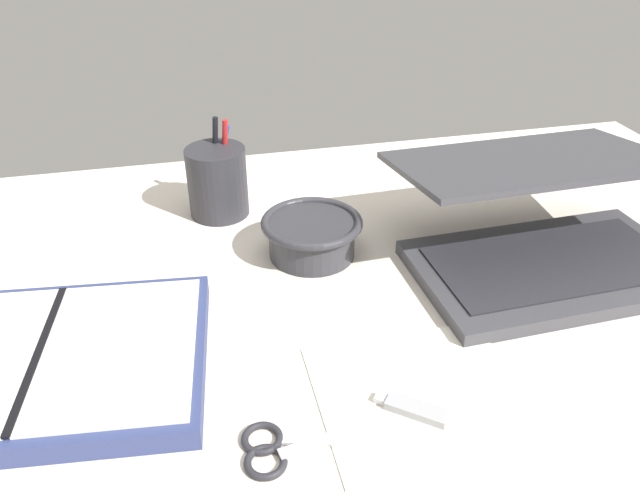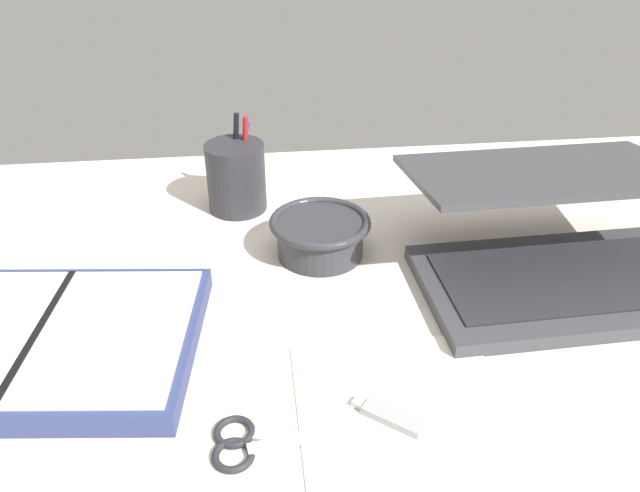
% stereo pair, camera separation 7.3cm
% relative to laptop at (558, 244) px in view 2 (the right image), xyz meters
% --- Properties ---
extents(desk_top, '(1.40, 1.00, 0.02)m').
position_rel_laptop_xyz_m(desk_top, '(-0.27, -0.06, -0.06)').
color(desk_top, beige).
rests_on(desk_top, ground).
extents(laptop, '(0.36, 0.31, 0.14)m').
position_rel_laptop_xyz_m(laptop, '(0.00, 0.00, 0.00)').
color(laptop, '#38383D').
rests_on(laptop, desk_top).
extents(bowl, '(0.13, 0.13, 0.05)m').
position_rel_laptop_xyz_m(bowl, '(-0.29, 0.09, -0.02)').
color(bowl, '#2D2D33').
rests_on(bowl, desk_top).
extents(pen_cup, '(0.09, 0.09, 0.14)m').
position_rel_laptop_xyz_m(pen_cup, '(-0.40, 0.23, 0.00)').
color(pen_cup, '#28282D').
rests_on(pen_cup, desk_top).
extents(planner, '(0.36, 0.28, 0.03)m').
position_rel_laptop_xyz_m(planner, '(-0.61, -0.07, -0.04)').
color(planner, navy).
rests_on(planner, desk_top).
extents(scissors, '(0.13, 0.07, 0.01)m').
position_rel_laptop_xyz_m(scissors, '(-0.39, -0.23, -0.05)').
color(scissors, '#B7B7BC').
rests_on(scissors, desk_top).
extents(paper_sheet_front, '(0.21, 0.29, 0.00)m').
position_rel_laptop_xyz_m(paper_sheet_front, '(-0.24, -0.25, -0.05)').
color(paper_sheet_front, silver).
rests_on(paper_sheet_front, desk_top).
extents(usb_drive, '(0.07, 0.06, 0.01)m').
position_rel_laptop_xyz_m(usb_drive, '(-0.26, -0.22, -0.04)').
color(usb_drive, '#99999E').
rests_on(usb_drive, desk_top).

